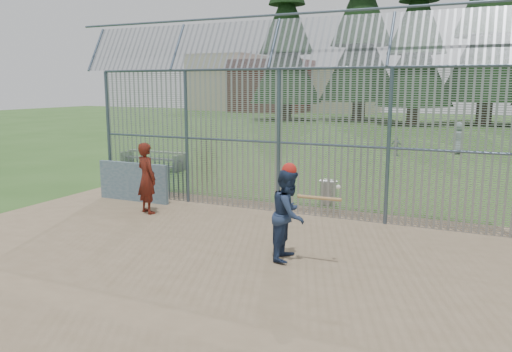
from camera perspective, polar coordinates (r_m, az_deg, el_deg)
The scene contains 13 objects.
ground at distance 11.21m, azimuth -4.32°, elevation -8.23°, with size 120.00×120.00×0.00m, color #2D511E.
dirt_infield at distance 10.79m, azimuth -5.62°, elevation -8.93°, with size 14.00×10.00×0.02m, color #756047.
dugout_wall at distance 15.89m, azimuth -13.85°, elevation -0.65°, with size 2.50×0.12×1.20m, color #38566B.
batter at distance 10.24m, azimuth 3.77°, elevation -4.41°, with size 0.91×0.71×1.88m, color navy.
onlooker at distance 14.22m, azimuth -12.39°, elevation -0.23°, with size 0.73×0.48×1.99m, color maroon.
bg_kid_standing at distance 28.38m, azimuth 22.13°, elevation 4.03°, with size 0.82×0.53×1.67m, color gray.
bg_kid_seated at distance 26.48m, azimuth 15.74°, elevation 3.29°, with size 0.59×0.25×1.01m, color slate.
batting_gear at distance 10.00m, azimuth 4.37°, elevation 0.21°, with size 1.28×0.35×0.67m.
trash_can at distance 15.18m, azimuth 8.25°, elevation -1.88°, with size 0.56×0.56×0.82m.
bleacher at distance 22.00m, azimuth -11.69°, elevation 1.86°, with size 3.00×0.95×0.72m.
backstop_fence at distance 13.21m, azimuth 9.81°, elevation 4.95°, with size 20.09×0.81×5.30m.
conifer_row at distance 51.41m, azimuth 21.87°, elevation 17.72°, with size 38.48×12.26×20.20m.
distant_buildings at distance 71.63m, azimuth 1.36°, elevation 10.32°, with size 26.50×10.50×8.00m.
Camera 1 is at (5.18, -9.28, 3.55)m, focal length 35.00 mm.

